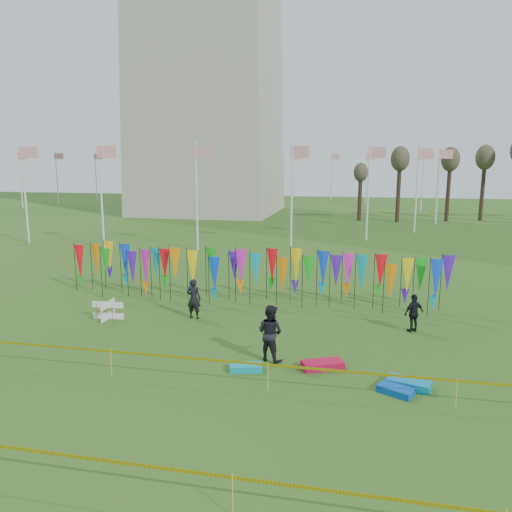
% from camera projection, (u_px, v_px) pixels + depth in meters
% --- Properties ---
extents(ground, '(160.00, 160.00, 0.00)m').
position_uv_depth(ground, '(189.00, 367.00, 16.41)').
color(ground, '#295517').
rests_on(ground, ground).
extents(flagpole_ring, '(57.40, 56.16, 8.00)m').
position_uv_depth(flagpole_ring, '(211.00, 181.00, 64.61)').
color(flagpole_ring, silver).
rests_on(flagpole_ring, ground).
extents(banner_row, '(18.64, 0.64, 2.47)m').
position_uv_depth(banner_row, '(251.00, 269.00, 23.71)').
color(banner_row, black).
rests_on(banner_row, ground).
extents(caution_tape_near, '(26.00, 0.02, 0.90)m').
position_uv_depth(caution_tape_near, '(169.00, 358.00, 15.18)').
color(caution_tape_near, '#E0D204').
rests_on(caution_tape_near, ground).
extents(caution_tape_far, '(26.00, 0.02, 0.90)m').
position_uv_depth(caution_tape_far, '(70.00, 458.00, 10.07)').
color(caution_tape_far, '#E0D204').
rests_on(caution_tape_far, ground).
extents(box_kite, '(0.71, 0.71, 0.79)m').
position_uv_depth(box_kite, '(108.00, 310.00, 21.26)').
color(box_kite, red).
rests_on(box_kite, ground).
extents(person_left, '(0.67, 0.51, 1.74)m').
position_uv_depth(person_left, '(194.00, 299.00, 21.30)').
color(person_left, black).
rests_on(person_left, ground).
extents(person_mid, '(1.10, 0.90, 1.94)m').
position_uv_depth(person_mid, '(270.00, 333.00, 16.80)').
color(person_mid, black).
rests_on(person_mid, ground).
extents(person_right, '(1.03, 0.95, 1.54)m').
position_uv_depth(person_right, '(414.00, 313.00, 19.64)').
color(person_right, black).
rests_on(person_right, ground).
extents(kite_bag_turquoise, '(1.14, 0.76, 0.21)m').
position_uv_depth(kite_bag_turquoise, '(246.00, 367.00, 16.11)').
color(kite_bag_turquoise, '#0CA1B7').
rests_on(kite_bag_turquoise, ground).
extents(kite_bag_blue, '(1.13, 0.93, 0.21)m').
position_uv_depth(kite_bag_blue, '(396.00, 390.00, 14.50)').
color(kite_bag_blue, '#0B4DB7').
rests_on(kite_bag_blue, ground).
extents(kite_bag_red, '(1.46, 1.11, 0.24)m').
position_uv_depth(kite_bag_red, '(323.00, 365.00, 16.27)').
color(kite_bag_red, '#BE0C37').
rests_on(kite_bag_red, ground).
extents(kite_bag_teal, '(1.37, 0.94, 0.24)m').
position_uv_depth(kite_bag_teal, '(409.00, 384.00, 14.91)').
color(kite_bag_teal, '#0C81B4').
rests_on(kite_bag_teal, ground).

